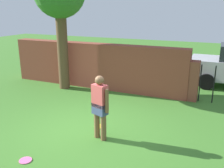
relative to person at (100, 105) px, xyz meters
name	(u,v)px	position (x,y,z in m)	size (l,w,h in m)	color
ground_plane	(85,130)	(-0.57, 0.22, -0.90)	(40.00, 40.00, 0.00)	#3D7528
brick_wall	(95,66)	(-2.07, 3.74, 0.00)	(7.37, 0.50, 1.80)	brown
person	(100,105)	(0.00, 0.00, 0.00)	(0.52, 0.32, 1.62)	brown
frisbee_pink	(25,160)	(-1.04, -1.50, -0.89)	(0.27, 0.27, 0.02)	pink
frisbee_yellow	(99,126)	(-0.32, 0.57, -0.89)	(0.27, 0.27, 0.02)	yellow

